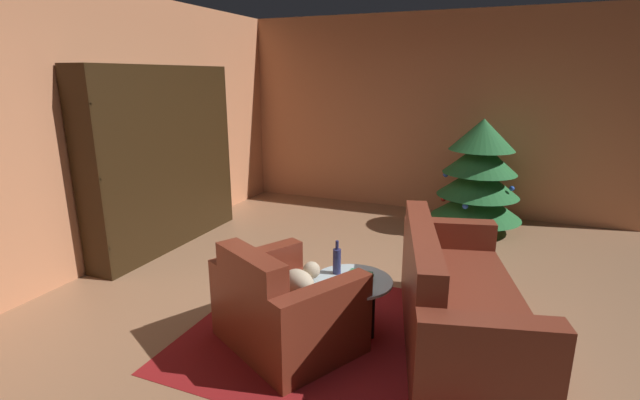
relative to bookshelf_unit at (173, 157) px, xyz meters
name	(u,v)px	position (x,y,z in m)	size (l,w,h in m)	color
ground_plane	(351,316)	(2.49, -0.93, -1.02)	(8.14, 8.14, 0.00)	#976B4B
wall_back	(429,115)	(2.49, 2.50, 0.37)	(5.55, 0.06, 2.77)	tan
wall_left	(85,133)	(-0.25, -0.93, 0.37)	(0.06, 6.91, 2.77)	tan
area_rug	(341,336)	(2.53, -1.25, -1.01)	(2.28, 1.95, 0.01)	maroon
bookshelf_unit	(173,157)	(0.00, 0.00, 0.00)	(0.35, 2.12, 2.03)	black
armchair_red	(285,309)	(2.17, -1.50, -0.73)	(1.20, 1.13, 0.79)	maroon
couch_red	(455,304)	(3.32, -0.99, -0.71)	(1.23, 2.03, 0.87)	maroon
coffee_table	(353,286)	(2.58, -1.17, -0.62)	(0.60, 0.60, 0.45)	black
book_stack_on_table	(360,276)	(2.63, -1.16, -0.54)	(0.18, 0.14, 0.07)	#33764F
bottle_on_table	(337,261)	(2.43, -1.10, -0.46)	(0.06, 0.06, 0.27)	navy
decorated_tree	(479,176)	(3.27, 1.75, -0.30)	(1.11, 1.11, 1.42)	brown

